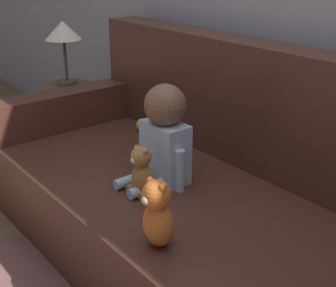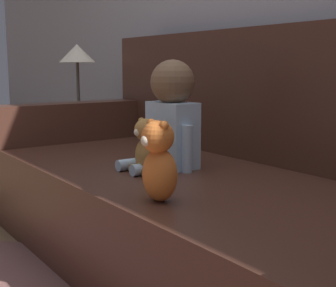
{
  "view_description": "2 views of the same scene",
  "coord_description": "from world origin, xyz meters",
  "px_view_note": "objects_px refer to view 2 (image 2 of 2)",
  "views": [
    {
      "loc": [
        1.26,
        -1.15,
        1.31
      ],
      "look_at": [
        -0.16,
        -0.01,
        0.56
      ],
      "focal_mm": 50.0,
      "sensor_mm": 36.0,
      "label": 1
    },
    {
      "loc": [
        1.31,
        -1.12,
        0.79
      ],
      "look_at": [
        -0.15,
        -0.06,
        0.49
      ],
      "focal_mm": 50.0,
      "sensor_mm": 36.0,
      "label": 2
    }
  ],
  "objects_px": {
    "side_table": "(78,81)",
    "plush_toy_side": "(159,161)",
    "teddy_bear_brown": "(146,148)",
    "person_baby": "(171,115)",
    "couch": "(218,192)",
    "toy_ball": "(152,136)"
  },
  "relations": [
    {
      "from": "teddy_bear_brown",
      "to": "toy_ball",
      "type": "relative_size",
      "value": 2.93
    },
    {
      "from": "person_baby",
      "to": "teddy_bear_brown",
      "type": "height_order",
      "value": "person_baby"
    },
    {
      "from": "person_baby",
      "to": "plush_toy_side",
      "type": "relative_size",
      "value": 1.73
    },
    {
      "from": "person_baby",
      "to": "side_table",
      "type": "height_order",
      "value": "side_table"
    },
    {
      "from": "couch",
      "to": "teddy_bear_brown",
      "type": "height_order",
      "value": "couch"
    },
    {
      "from": "couch",
      "to": "person_baby",
      "type": "relative_size",
      "value": 5.17
    },
    {
      "from": "couch",
      "to": "teddy_bear_brown",
      "type": "bearing_deg",
      "value": -113.89
    },
    {
      "from": "person_baby",
      "to": "teddy_bear_brown",
      "type": "bearing_deg",
      "value": -72.98
    },
    {
      "from": "plush_toy_side",
      "to": "toy_ball",
      "type": "relative_size",
      "value": 3.42
    },
    {
      "from": "toy_ball",
      "to": "side_table",
      "type": "bearing_deg",
      "value": -171.01
    },
    {
      "from": "couch",
      "to": "person_baby",
      "type": "distance_m",
      "value": 0.35
    },
    {
      "from": "side_table",
      "to": "plush_toy_side",
      "type": "bearing_deg",
      "value": -17.23
    },
    {
      "from": "plush_toy_side",
      "to": "side_table",
      "type": "bearing_deg",
      "value": 162.77
    },
    {
      "from": "teddy_bear_brown",
      "to": "plush_toy_side",
      "type": "distance_m",
      "value": 0.36
    },
    {
      "from": "couch",
      "to": "teddy_bear_brown",
      "type": "relative_size",
      "value": 10.46
    },
    {
      "from": "plush_toy_side",
      "to": "side_table",
      "type": "height_order",
      "value": "side_table"
    },
    {
      "from": "teddy_bear_brown",
      "to": "toy_ball",
      "type": "xyz_separation_m",
      "value": [
        -0.58,
        0.42,
        -0.06
      ]
    },
    {
      "from": "teddy_bear_brown",
      "to": "plush_toy_side",
      "type": "xyz_separation_m",
      "value": [
        0.32,
        -0.17,
        0.02
      ]
    },
    {
      "from": "plush_toy_side",
      "to": "toy_ball",
      "type": "height_order",
      "value": "plush_toy_side"
    },
    {
      "from": "teddy_bear_brown",
      "to": "plush_toy_side",
      "type": "height_order",
      "value": "plush_toy_side"
    },
    {
      "from": "plush_toy_side",
      "to": "toy_ball",
      "type": "bearing_deg",
      "value": 146.92
    },
    {
      "from": "couch",
      "to": "teddy_bear_brown",
      "type": "xyz_separation_m",
      "value": [
        -0.12,
        -0.26,
        0.18
      ]
    }
  ]
}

